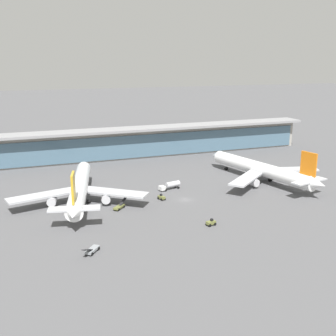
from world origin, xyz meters
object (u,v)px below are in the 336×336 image
(airliner_left_stand, at_px, (80,188))
(service_truck_near_nose_olive, at_px, (162,197))
(airliner_centre_stand, at_px, (263,170))
(service_truck_on_taxiway_olive, at_px, (211,223))
(service_truck_mid_apron_white, at_px, (170,185))
(service_truck_under_wing_grey, at_px, (92,250))
(service_truck_by_tail_olive, at_px, (119,207))

(airliner_left_stand, height_order, service_truck_near_nose_olive, airliner_left_stand)
(airliner_centre_stand, distance_m, service_truck_on_taxiway_olive, 51.85)
(airliner_centre_stand, bearing_deg, service_truck_mid_apron_white, 174.77)
(service_truck_on_taxiway_olive, bearing_deg, airliner_left_stand, 133.92)
(airliner_left_stand, relative_size, service_truck_near_nose_olive, 18.76)
(airliner_centre_stand, xyz_separation_m, service_truck_under_wing_grey, (-75.67, -38.90, -4.30))
(service_truck_under_wing_grey, bearing_deg, airliner_left_stand, 85.38)
(airliner_centre_stand, height_order, service_truck_under_wing_grey, airliner_centre_stand)
(airliner_left_stand, distance_m, service_truck_near_nose_olive, 28.44)
(airliner_centre_stand, distance_m, service_truck_near_nose_olive, 45.97)
(service_truck_near_nose_olive, xyz_separation_m, service_truck_on_taxiway_olive, (5.92, -26.97, 0.00))
(service_truck_under_wing_grey, height_order, service_truck_by_tail_olive, same)
(service_truck_mid_apron_white, bearing_deg, service_truck_by_tail_olive, -149.32)
(service_truck_under_wing_grey, bearing_deg, service_truck_mid_apron_white, 48.53)
(service_truck_near_nose_olive, bearing_deg, service_truck_on_taxiway_olive, -77.62)
(airliner_centre_stand, bearing_deg, airliner_left_stand, 179.30)
(service_truck_on_taxiway_olive, bearing_deg, service_truck_by_tail_olive, 133.50)
(airliner_left_stand, bearing_deg, service_truck_mid_apron_white, 4.36)
(service_truck_near_nose_olive, relative_size, service_truck_by_tail_olive, 0.56)
(airliner_left_stand, height_order, service_truck_on_taxiway_olive, airliner_left_stand)
(service_truck_mid_apron_white, xyz_separation_m, service_truck_by_tail_olive, (-23.20, -13.76, -0.90))
(service_truck_under_wing_grey, distance_m, service_truck_mid_apron_white, 56.59)
(service_truck_near_nose_olive, height_order, service_truck_by_tail_olive, service_truck_by_tail_olive)
(airliner_left_stand, xyz_separation_m, service_truck_by_tail_olive, (11.06, -11.15, -4.30))
(service_truck_near_nose_olive, bearing_deg, service_truck_under_wing_grey, -133.11)
(airliner_centre_stand, height_order, service_truck_near_nose_olive, airliner_centre_stand)
(airliner_left_stand, xyz_separation_m, service_truck_under_wing_grey, (-3.21, -39.78, -4.30))
(airliner_left_stand, distance_m, service_truck_by_tail_olive, 16.29)
(service_truck_near_nose_olive, relative_size, service_truck_on_taxiway_olive, 1.01)
(service_truck_near_nose_olive, height_order, service_truck_under_wing_grey, service_truck_under_wing_grey)
(service_truck_on_taxiway_olive, bearing_deg, service_truck_under_wing_grey, -171.45)
(service_truck_by_tail_olive, bearing_deg, service_truck_on_taxiway_olive, -46.50)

